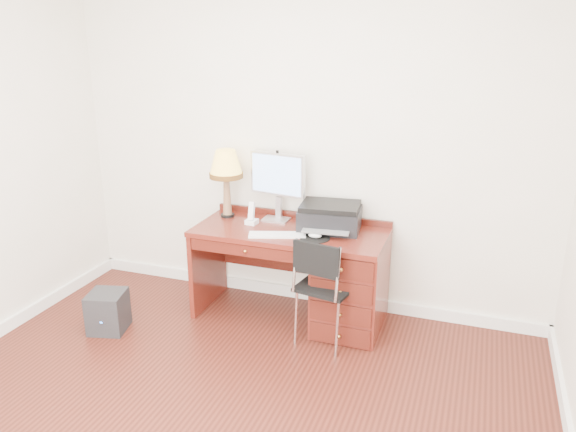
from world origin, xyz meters
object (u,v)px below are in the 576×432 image
at_px(monitor, 277,178).
at_px(chair, 325,281).
at_px(printer, 330,217).
at_px(equipment_box, 108,311).
at_px(leg_lamp, 226,168).
at_px(desk, 329,275).
at_px(phone, 252,218).

relative_size(monitor, chair, 0.66).
relative_size(printer, equipment_box, 1.61).
height_order(chair, equipment_box, chair).
height_order(monitor, leg_lamp, leg_lamp).
bearing_deg(monitor, leg_lamp, -161.69).
xyz_separation_m(desk, leg_lamp, (-0.92, 0.14, 0.75)).
xyz_separation_m(desk, monitor, (-0.51, 0.20, 0.69)).
xyz_separation_m(leg_lamp, phone, (0.27, -0.11, -0.36)).
bearing_deg(desk, chair, -80.32).
relative_size(leg_lamp, phone, 3.09).
bearing_deg(desk, monitor, 158.23).
bearing_deg(chair, equipment_box, -157.14).
distance_m(desk, leg_lamp, 1.20).
bearing_deg(printer, desk, -79.81).
distance_m(phone, chair, 0.85).
height_order(leg_lamp, chair, leg_lamp).
xyz_separation_m(leg_lamp, equipment_box, (-0.66, -0.82, -1.01)).
distance_m(chair, equipment_box, 1.71).
xyz_separation_m(printer, equipment_box, (-1.55, -0.80, -0.69)).
height_order(monitor, printer, monitor).
bearing_deg(desk, equipment_box, -156.54).
height_order(monitor, chair, monitor).
bearing_deg(equipment_box, desk, 9.09).
bearing_deg(chair, monitor, 147.31).
bearing_deg(desk, printer, 106.70).
distance_m(monitor, equipment_box, 1.68).
relative_size(phone, equipment_box, 0.58).
relative_size(desk, equipment_box, 4.78).
relative_size(monitor, printer, 1.10).
bearing_deg(chair, phone, 164.47).
xyz_separation_m(monitor, phone, (-0.15, -0.18, -0.30)).
distance_m(desk, equipment_box, 1.74).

